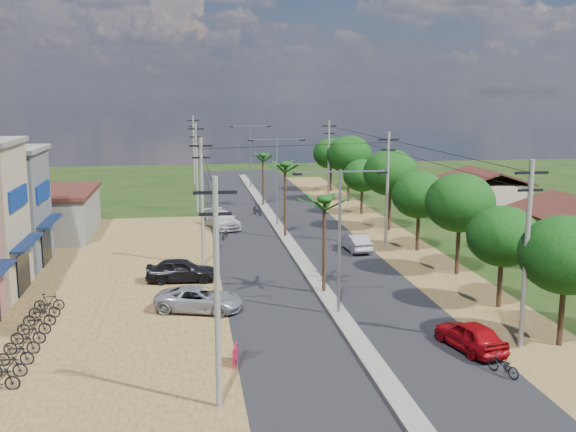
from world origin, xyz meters
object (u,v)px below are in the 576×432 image
car_silver_mid (355,243)px  car_white_far (222,220)px  car_parked_dark (181,270)px  moto_rider_east (503,366)px  parked_scooter_row (28,335)px  car_red_near (470,336)px  car_parked_silver (199,300)px  roadside_sign (235,356)px

car_silver_mid → car_white_far: 14.14m
car_parked_dark → moto_rider_east: 21.71m
parked_scooter_row → car_red_near: bearing=-10.5°
car_parked_silver → parked_scooter_row: size_ratio=0.44×
car_parked_silver → car_red_near: bearing=-104.5°
moto_rider_east → roadside_sign: 11.65m
moto_rider_east → car_parked_dark: bearing=-73.7°
moto_rider_east → roadside_sign: bearing=-37.4°
car_parked_dark → car_white_far: bearing=-8.9°
car_parked_dark → roadside_sign: (2.44, -13.92, -0.32)m
car_red_near → car_parked_silver: bearing=-44.2°
car_parked_silver → parked_scooter_row: bearing=131.9°
car_white_far → car_parked_dark: bearing=-119.0°
car_silver_mid → moto_rider_east: 23.48m
car_silver_mid → moto_rider_east: bearing=86.4°
car_silver_mid → car_white_far: bearing=-52.1°
roadside_sign → parked_scooter_row: size_ratio=0.10×
car_parked_silver → car_parked_dark: 6.25m
car_white_far → car_parked_dark: size_ratio=1.16×
moto_rider_east → parked_scooter_row: (-20.97, 6.85, 0.06)m
car_silver_mid → roadside_sign: (-10.70, -20.57, -0.23)m
car_silver_mid → car_parked_dark: 14.73m
car_parked_dark → parked_scooter_row: (-7.26, -9.98, -0.26)m
parked_scooter_row → roadside_sign: bearing=-22.1°
car_white_far → moto_rider_east: car_white_far is taller
car_silver_mid → car_parked_silver: 17.64m
car_parked_silver → car_parked_dark: bearing=26.5°
car_silver_mid → car_white_far: (-9.63, 10.36, 0.08)m
moto_rider_east → car_red_near: bearing=-109.1°
car_white_far → car_parked_dark: (-3.52, -17.01, 0.01)m
car_white_far → moto_rider_east: 35.34m
car_white_far → roadside_sign: car_white_far is taller
car_parked_silver → roadside_sign: bearing=-152.5°
car_red_near → car_parked_silver: car_red_near is taller
car_red_near → car_parked_silver: (-12.50, 7.68, -0.03)m
car_parked_silver → parked_scooter_row: 9.11m
car_parked_dark → roadside_sign: size_ratio=4.26×
car_red_near → car_parked_dark: (-13.52, 13.84, 0.06)m
car_white_far → parked_scooter_row: bearing=-129.1°
car_parked_dark → moto_rider_east: car_parked_dark is taller
car_white_far → roadside_sign: size_ratio=4.93×
car_silver_mid → car_parked_dark: bearing=21.9°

